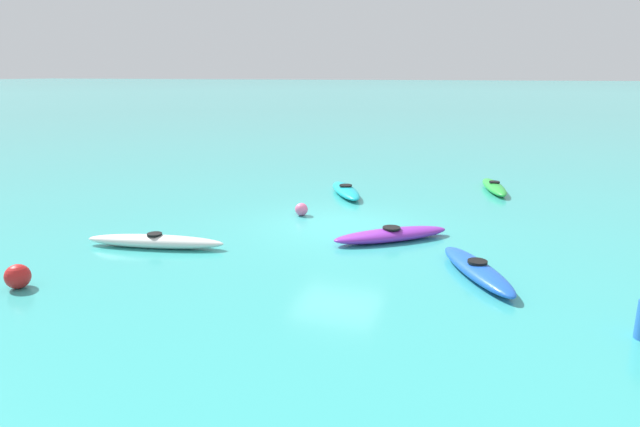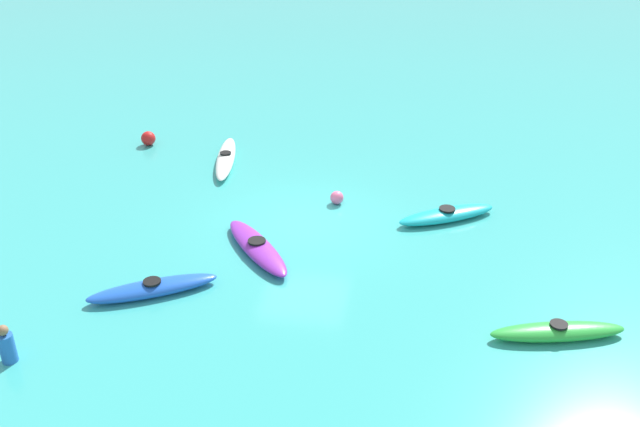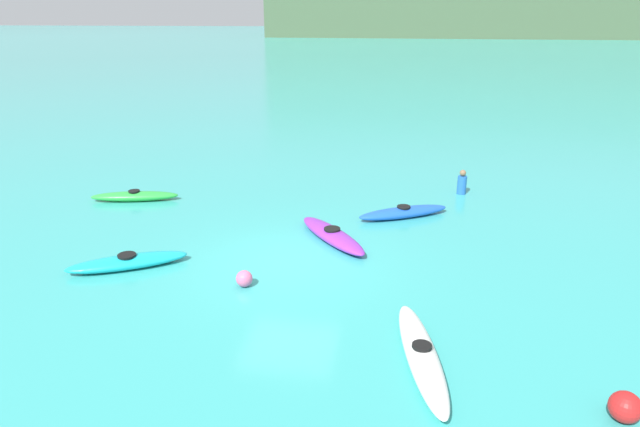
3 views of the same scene
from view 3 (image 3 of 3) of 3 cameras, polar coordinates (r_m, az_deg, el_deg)
name	(u,v)px [view 3 (image 3 of 3)]	position (r m, az deg, el deg)	size (l,w,h in m)	color
ground_plane	(288,263)	(14.23, -3.34, -5.18)	(600.00, 600.00, 0.00)	#38ADA8
kayak_blue	(403,212)	(17.53, 8.61, 0.13)	(2.98, 2.02, 0.37)	blue
kayak_cyan	(128,262)	(14.73, -19.26, -4.74)	(2.92, 2.03, 0.37)	#19B7C6
kayak_white	(421,354)	(10.57, 10.43, -14.13)	(1.21, 3.58, 0.37)	white
kayak_green	(135,196)	(19.92, -18.60, 1.71)	(2.99, 1.25, 0.37)	green
kayak_purple	(332,235)	(15.56, 1.26, -2.23)	(2.52, 2.98, 0.37)	purple
buoy_red	(625,407)	(10.29, 29.00, -17.09)	(0.50, 0.50, 0.50)	red
buoy_pink	(244,279)	(13.11, -7.83, -6.68)	(0.39, 0.39, 0.39)	pink
person_near_shore	(462,183)	(20.19, 14.46, 3.03)	(0.42, 0.42, 0.88)	blue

